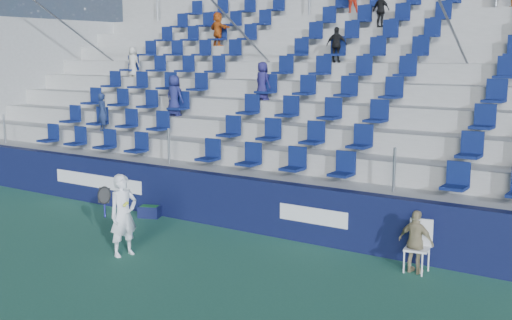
% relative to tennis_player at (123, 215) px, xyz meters
% --- Properties ---
extents(ground, '(70.00, 70.00, 0.00)m').
position_rel_tennis_player_xyz_m(ground, '(1.23, -0.27, -0.82)').
color(ground, '#2D6B50').
rests_on(ground, ground).
extents(sponsor_wall, '(24.00, 0.32, 1.20)m').
position_rel_tennis_player_xyz_m(sponsor_wall, '(1.23, 2.88, -0.22)').
color(sponsor_wall, '#10153C').
rests_on(sponsor_wall, ground).
extents(grandstand, '(24.00, 8.17, 6.63)m').
position_rel_tennis_player_xyz_m(grandstand, '(1.23, 7.97, 1.31)').
color(grandstand, '#AAAAA5').
rests_on(grandstand, ground).
extents(tennis_player, '(0.69, 0.67, 1.63)m').
position_rel_tennis_player_xyz_m(tennis_player, '(0.00, 0.00, 0.00)').
color(tennis_player, white).
rests_on(tennis_player, ground).
extents(line_judge_chair, '(0.49, 0.50, 0.96)m').
position_rel_tennis_player_xyz_m(line_judge_chair, '(5.13, 2.38, -0.27)').
color(line_judge_chair, white).
rests_on(line_judge_chair, ground).
extents(line_judge, '(0.71, 0.37, 1.17)m').
position_rel_tennis_player_xyz_m(line_judge, '(5.13, 2.23, -0.23)').
color(line_judge, tan).
rests_on(line_judge, ground).
extents(ball_bin, '(0.60, 0.50, 0.29)m').
position_rel_tennis_player_xyz_m(ball_bin, '(-1.68, 2.48, -0.66)').
color(ball_bin, '#10153D').
rests_on(ball_bin, ground).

